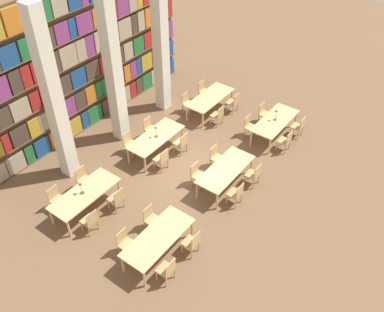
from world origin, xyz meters
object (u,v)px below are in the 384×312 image
(chair_22, at_px, (234,102))
(chair_3, at_px, (151,218))
(reading_table_2, at_px, (275,122))
(chair_23, at_px, (203,90))
(reading_table_1, at_px, (225,170))
(desk_lamp_0, at_px, (276,113))
(chair_2, at_px, (192,242))
(chair_6, at_px, (254,174))
(chair_21, at_px, (187,102))
(reading_table_0, at_px, (158,238))
(chair_5, at_px, (197,174))
(pillar_center, at_px, (113,66))
(chair_14, at_px, (117,198))
(chair_19, at_px, (150,128))
(pillar_left, at_px, (53,99))
(desk_lamp_2, at_px, (156,130))
(chair_0, at_px, (167,270))
(chair_16, at_px, (162,159))
(chair_7, at_px, (216,157))
(pillar_right, at_px, (160,40))
(reading_table_4, at_px, (156,138))
(chair_9, at_px, (250,126))
(chair_17, at_px, (130,143))
(reading_table_3, at_px, (85,195))
(chair_13, at_px, (56,199))
(chair_11, at_px, (264,113))
(chair_10, at_px, (299,126))
(desk_lamp_1, at_px, (81,186))
(chair_4, at_px, (236,194))
(chair_12, at_px, (90,220))
(chair_18, at_px, (182,143))

(chair_22, bearing_deg, chair_3, -168.46)
(reading_table_2, height_order, chair_23, chair_23)
(reading_table_1, distance_m, desk_lamp_0, 3.44)
(chair_2, xyz_separation_m, chair_6, (3.49, 0.03, 0.00))
(chair_21, bearing_deg, reading_table_0, 30.43)
(chair_5, height_order, chair_22, same)
(pillar_center, xyz_separation_m, chair_14, (-2.85, -2.56, -2.53))
(reading_table_0, distance_m, chair_19, 5.47)
(pillar_left, xyz_separation_m, desk_lamp_2, (2.60, -1.76, -1.96))
(chair_0, relative_size, chair_23, 1.00)
(reading_table_1, distance_m, chair_16, 2.30)
(chair_7, bearing_deg, chair_0, 18.44)
(pillar_right, bearing_deg, chair_0, -139.97)
(chair_3, relative_size, reading_table_4, 0.38)
(reading_table_0, height_order, chair_9, chair_9)
(chair_19, xyz_separation_m, desk_lamp_2, (-0.53, -0.79, 0.57))
(pillar_right, xyz_separation_m, chair_2, (-5.40, -5.48, -2.53))
(chair_17, relative_size, chair_19, 1.00)
(reading_table_3, distance_m, chair_14, 0.98)
(chair_5, relative_size, chair_23, 1.00)
(chair_19, distance_m, desk_lamp_2, 1.11)
(chair_3, xyz_separation_m, chair_7, (3.49, 0.03, 0.00))
(desk_lamp_0, distance_m, chair_13, 8.32)
(chair_5, relative_size, chair_11, 1.00)
(chair_14, bearing_deg, pillar_center, 41.88)
(chair_10, relative_size, chair_22, 1.00)
(chair_14, height_order, desk_lamp_1, desk_lamp_1)
(chair_4, xyz_separation_m, chair_19, (1.03, 4.48, 0.00))
(chair_3, xyz_separation_m, chair_22, (6.79, 1.39, 0.00))
(chair_2, relative_size, chair_12, 1.00)
(chair_7, bearing_deg, chair_3, 0.42)
(reading_table_1, distance_m, chair_18, 2.27)
(reading_table_0, height_order, chair_2, chair_2)
(reading_table_2, relative_size, reading_table_3, 1.00)
(desk_lamp_0, xyz_separation_m, chair_23, (0.47, 3.63, -0.57))
(pillar_right, bearing_deg, reading_table_1, -118.03)
(chair_7, bearing_deg, chair_23, -138.95)
(chair_9, xyz_separation_m, desk_lamp_0, (0.57, -0.74, 0.57))
(chair_7, bearing_deg, chair_21, -126.86)
(chair_22, bearing_deg, chair_11, -87.92)
(reading_table_1, height_order, chair_16, chair_16)
(reading_table_2, xyz_separation_m, chair_10, (0.54, -0.76, -0.20))
(reading_table_4, bearing_deg, reading_table_3, -178.80)
(pillar_left, relative_size, chair_17, 6.94)
(chair_14, bearing_deg, chair_3, -89.35)
(chair_4, relative_size, chair_18, 1.00)
(reading_table_1, relative_size, chair_9, 2.63)
(pillar_right, height_order, chair_4, pillar_right)
(chair_4, height_order, chair_7, same)
(chair_6, height_order, desk_lamp_2, desk_lamp_2)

